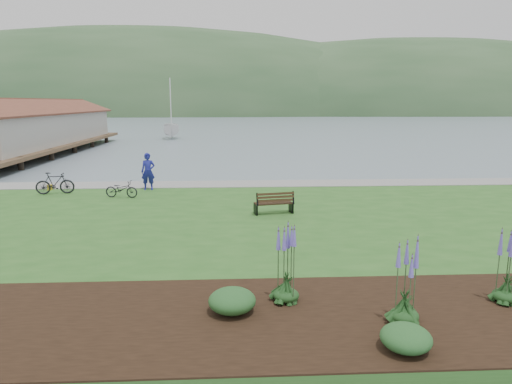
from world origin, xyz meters
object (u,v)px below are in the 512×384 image
bicycle_a (121,189)px  sailboat (172,139)px  park_bench (274,203)px  person (148,168)px

bicycle_a → sailboat: 42.21m
park_bench → person: (-6.28, 5.77, 0.67)m
park_bench → bicycle_a: size_ratio=1.05×
park_bench → person: 8.56m
bicycle_a → park_bench: bearing=-107.8°
person → bicycle_a: bearing=-118.6°
park_bench → sailboat: sailboat is taller
park_bench → sailboat: (-10.20, 45.86, -0.90)m
park_bench → person: person is taller
bicycle_a → person: bearing=-16.3°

